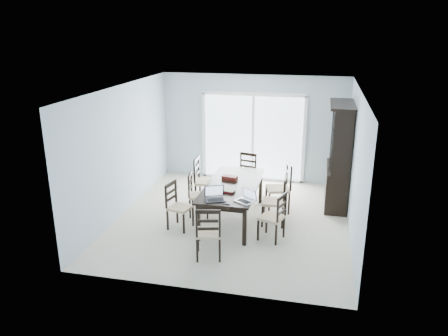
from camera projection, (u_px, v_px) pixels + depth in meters
The scene contains 24 objects.
floor at pixel (232, 219), 8.73m from camera, with size 5.00×5.00×0.00m, color beige.
ceiling at pixel (233, 89), 7.92m from camera, with size 5.00×5.00×0.00m, color white.
back_wall at pixel (253, 128), 10.64m from camera, with size 4.50×0.02×2.60m, color #A4B8C4.
wall_left at pixel (124, 150), 8.79m from camera, with size 0.02×5.00×2.60m, color #A4B8C4.
wall_right at pixel (355, 165), 7.86m from camera, with size 0.02×5.00×2.60m, color #A4B8C4.
balcony at pixel (258, 169), 11.99m from camera, with size 4.50×2.00×0.10m, color gray.
railing at pixel (263, 139), 12.73m from camera, with size 4.50×0.06×1.10m, color #99999E.
dining_table at pixel (233, 188), 8.52m from camera, with size 1.00×2.20×0.75m.
china_hutch at pixel (339, 157), 9.13m from camera, with size 0.50×1.38×2.20m.
sliding_door at pixel (253, 137), 10.69m from camera, with size 2.52×0.05×2.18m.
chair_left_near at pixel (176, 201), 8.22m from camera, with size 0.47×0.47×1.04m.
chair_left_mid at pixel (195, 190), 8.78m from camera, with size 0.45×0.44×1.03m.
chair_left_far at pixel (202, 175), 9.39m from camera, with size 0.47×0.46×1.18m.
chair_right_near at pixel (276, 212), 7.72m from camera, with size 0.50×0.49×1.03m.
chair_right_mid at pixel (279, 196), 8.35m from camera, with size 0.45×0.44×1.12m.
chair_right_far at pixel (283, 182), 8.96m from camera, with size 0.57×0.56×1.20m.
chair_end_near at pixel (208, 228), 7.06m from camera, with size 0.49×0.50×1.08m.
chair_end_far at pixel (246, 169), 9.95m from camera, with size 0.49×0.50×1.08m.
laptop_dark at pixel (216, 197), 7.69m from camera, with size 0.42×0.37×0.24m.
laptop_silver at pixel (244, 199), 7.62m from camera, with size 0.39×0.37×0.22m.
book_stack at pixel (228, 191), 8.11m from camera, with size 0.28×0.23×0.04m.
cell_phone at pixel (226, 204), 7.55m from camera, with size 0.11×0.05×0.01m, color black.
game_box at pixel (230, 178), 8.74m from camera, with size 0.30×0.15×0.08m, color #43100D.
hot_tub at pixel (234, 148), 12.15m from camera, with size 1.89×1.73×0.89m.
Camera 1 is at (1.58, -7.82, 3.69)m, focal length 35.00 mm.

